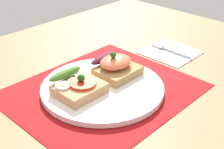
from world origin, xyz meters
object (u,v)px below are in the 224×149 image
object	(u,v)px
plate	(102,88)
fork	(169,50)
napkin	(170,52)
sandwich_salmon	(115,66)
sandwich_egg_tomato	(77,86)

from	to	relation	value
plate	fork	xyz separation A→B (cm)	(27.07, 1.25, -0.15)
napkin	sandwich_salmon	bearing A→B (deg)	178.38
plate	sandwich_salmon	xyz separation A→B (cm)	(5.55, 1.42, 2.76)
sandwich_salmon	napkin	world-z (taller)	sandwich_salmon
napkin	sandwich_egg_tomato	bearing A→B (deg)	178.24
sandwich_salmon	fork	distance (cm)	21.72
plate	napkin	xyz separation A→B (cm)	(26.77, 0.82, -0.61)
sandwich_egg_tomato	sandwich_salmon	xyz separation A→B (cm)	(11.07, -0.39, 0.58)
napkin	fork	xyz separation A→B (cm)	(0.30, 0.43, 0.46)
plate	sandwich_salmon	distance (cm)	6.36
plate	sandwich_salmon	size ratio (longest dim) A/B	2.83
fork	sandwich_egg_tomato	bearing A→B (deg)	179.00
sandwich_egg_tomato	sandwich_salmon	size ratio (longest dim) A/B	1.01
sandwich_salmon	fork	xyz separation A→B (cm)	(21.52, -0.17, -2.90)
sandwich_salmon	plate	bearing A→B (deg)	-165.63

